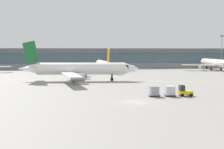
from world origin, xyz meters
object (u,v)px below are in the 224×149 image
object	(u,v)px
taxiing_regional_jet	(80,69)
baggage_tug	(184,91)
gate_airplane_2	(215,63)
gate_airplane_1	(103,64)
cargo_dolly_lead	(170,91)
apron_light_mast_1	(222,50)
cargo_dolly_trailing	(154,91)

from	to	relation	value
taxiing_regional_jet	baggage_tug	xyz separation A→B (m)	(18.81, -28.20, -2.51)
gate_airplane_2	taxiing_regional_jet	world-z (taller)	taxiing_regional_jet
gate_airplane_2	baggage_tug	bearing A→B (deg)	151.66
gate_airplane_1	baggage_tug	world-z (taller)	gate_airplane_1
gate_airplane_1	baggage_tug	bearing A→B (deg)	-175.85
cargo_dolly_lead	apron_light_mast_1	world-z (taller)	apron_light_mast_1
cargo_dolly_lead	taxiing_regional_jet	bearing A→B (deg)	123.91
gate_airplane_2	baggage_tug	world-z (taller)	gate_airplane_2
taxiing_regional_jet	cargo_dolly_trailing	bearing A→B (deg)	-58.81
apron_light_mast_1	gate_airplane_1	bearing A→B (deg)	-167.05
gate_airplane_1	baggage_tug	distance (m)	63.18
gate_airplane_2	apron_light_mast_1	size ratio (longest dim) A/B	2.00
apron_light_mast_1	cargo_dolly_trailing	bearing A→B (deg)	-127.65
cargo_dolly_lead	baggage_tug	bearing A→B (deg)	-0.00
taxiing_regional_jet	apron_light_mast_1	xyz separation A→B (m)	(71.81, 48.48, 5.28)
cargo_dolly_trailing	apron_light_mast_1	bearing A→B (deg)	56.49
taxiing_regional_jet	cargo_dolly_lead	world-z (taller)	taxiing_regional_jet
gate_airplane_2	apron_light_mast_1	world-z (taller)	apron_light_mast_1
gate_airplane_1	gate_airplane_2	bearing A→B (deg)	-95.81
gate_airplane_1	apron_light_mast_1	bearing A→B (deg)	-80.26
gate_airplane_1	taxiing_regional_jet	bearing A→B (deg)	159.49
taxiing_regional_jet	cargo_dolly_trailing	xyz separation A→B (m)	(12.99, -27.78, -2.35)
taxiing_regional_jet	apron_light_mast_1	size ratio (longest dim) A/B	2.15
gate_airplane_2	cargo_dolly_lead	world-z (taller)	gate_airplane_2
gate_airplane_2	cargo_dolly_trailing	world-z (taller)	gate_airplane_2
gate_airplane_1	gate_airplane_2	distance (m)	48.50
gate_airplane_2	cargo_dolly_trailing	distance (m)	75.75
gate_airplane_1	apron_light_mast_1	distance (m)	62.95
cargo_dolly_trailing	apron_light_mast_1	distance (m)	96.61
cargo_dolly_lead	cargo_dolly_trailing	xyz separation A→B (m)	(-3.02, 0.22, 0.00)
gate_airplane_2	cargo_dolly_lead	bearing A→B (deg)	149.77
gate_airplane_1	cargo_dolly_trailing	world-z (taller)	gate_airplane_1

